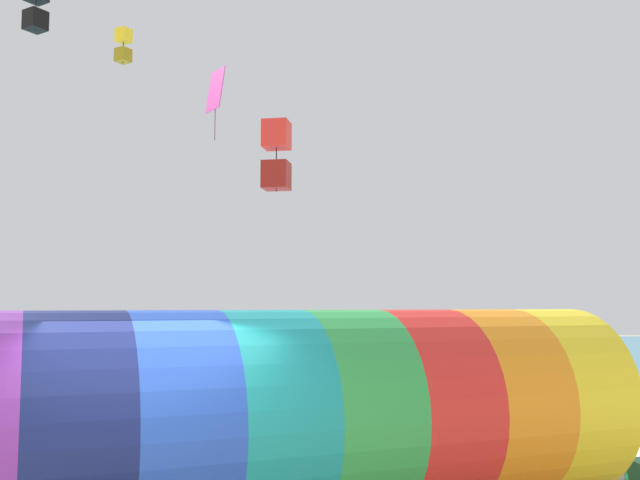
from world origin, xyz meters
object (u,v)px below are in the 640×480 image
object	(u,v)px
giant_inflatable_tube	(304,413)
kite_handler	(576,418)
kite_red_box	(276,155)
bystander_near_water	(275,396)
kite_magenta_diamond	(215,91)
kite_yellow_box	(123,45)
kite_black_box	(36,6)

from	to	relation	value
giant_inflatable_tube	kite_handler	xyz separation A→B (m)	(4.08, 3.25, -0.48)
kite_red_box	bystander_near_water	world-z (taller)	kite_red_box
kite_handler	kite_red_box	bearing A→B (deg)	149.08
kite_handler	kite_magenta_diamond	size ratio (longest dim) A/B	0.61
kite_handler	kite_red_box	world-z (taller)	kite_red_box
kite_magenta_diamond	giant_inflatable_tube	bearing A→B (deg)	-70.84
giant_inflatable_tube	kite_yellow_box	size ratio (longest dim) A/B	8.52
giant_inflatable_tube	kite_red_box	xyz separation A→B (m)	(-1.55, 6.63, 4.77)
giant_inflatable_tube	bystander_near_water	xyz separation A→B (m)	(-1.32, 5.32, -0.47)
giant_inflatable_tube	kite_handler	bearing A→B (deg)	38.52
giant_inflatable_tube	kite_red_box	size ratio (longest dim) A/B	5.36
kite_handler	bystander_near_water	size ratio (longest dim) A/B	0.98
kite_red_box	giant_inflatable_tube	bearing A→B (deg)	-76.82
kite_yellow_box	bystander_near_water	bearing A→B (deg)	-41.72
kite_black_box	bystander_near_water	size ratio (longest dim) A/B	1.06
kite_handler	kite_yellow_box	distance (m)	15.79
kite_handler	kite_yellow_box	xyz separation A→B (m)	(-10.75, 6.84, 9.33)
giant_inflatable_tube	kite_yellow_box	bearing A→B (deg)	123.48
kite_red_box	kite_black_box	bearing A→B (deg)	147.38
giant_inflatable_tube	kite_red_box	world-z (taller)	kite_red_box
kite_magenta_diamond	bystander_near_water	distance (m)	14.57
kite_magenta_diamond	kite_red_box	bearing A→B (deg)	-66.64
giant_inflatable_tube	kite_magenta_diamond	size ratio (longest dim) A/B	3.39
kite_handler	kite_red_box	distance (m)	8.41
giant_inflatable_tube	kite_magenta_diamond	bearing A→B (deg)	109.16
kite_black_box	kite_yellow_box	distance (m)	5.29
kite_black_box	kite_handler	bearing A→B (deg)	-31.98
kite_black_box	kite_red_box	distance (m)	12.67
kite_magenta_diamond	bystander_near_water	bearing A→B (deg)	-68.25
kite_black_box	kite_yellow_box	size ratio (longest dim) A/B	1.66
kite_magenta_diamond	kite_red_box	world-z (taller)	kite_magenta_diamond
kite_yellow_box	kite_black_box	bearing A→B (deg)	149.27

